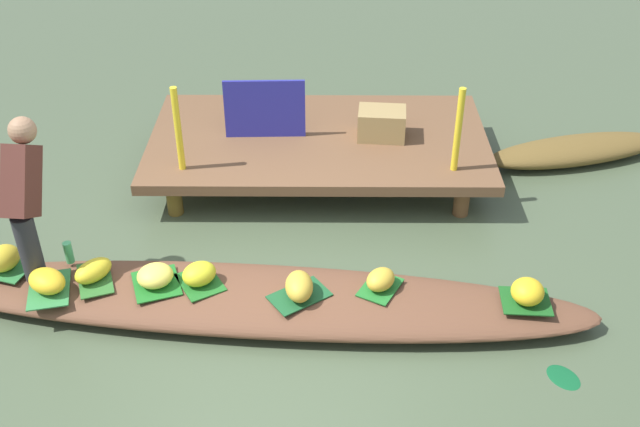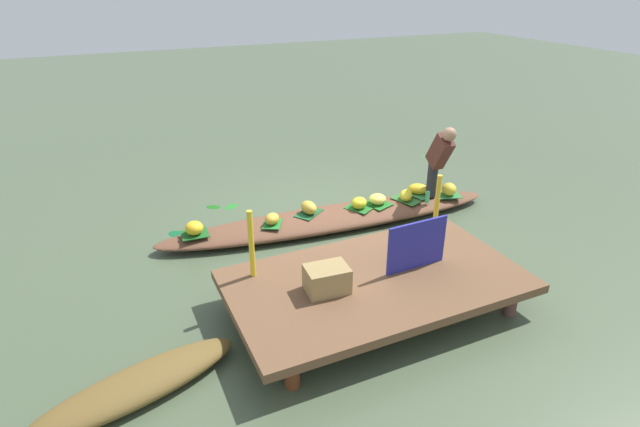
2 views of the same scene
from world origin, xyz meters
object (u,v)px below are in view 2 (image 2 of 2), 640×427
(banana_bunch_5, at_px, (272,219))
(banana_bunch_6, at_px, (377,199))
(banana_bunch_3, at_px, (406,195))
(banana_bunch_4, at_px, (449,189))
(vendor_person, at_px, (439,157))
(water_bottle, at_px, (427,197))
(banana_bunch_1, at_px, (418,189))
(banana_bunch_2, at_px, (309,208))
(vendor_boat, at_px, (333,218))
(moored_boat, at_px, (137,386))
(banana_bunch_7, at_px, (359,203))
(produce_crate, at_px, (327,279))
(banana_bunch_0, at_px, (194,228))
(market_banner, at_px, (417,245))

(banana_bunch_5, relative_size, banana_bunch_6, 0.91)
(banana_bunch_3, height_order, banana_bunch_6, same)
(banana_bunch_4, distance_m, banana_bunch_6, 1.20)
(vendor_person, bearing_deg, water_bottle, 18.69)
(banana_bunch_1, distance_m, banana_bunch_2, 1.86)
(vendor_boat, height_order, banana_bunch_2, banana_bunch_2)
(moored_boat, relative_size, banana_bunch_3, 6.15)
(banana_bunch_1, xyz_separation_m, banana_bunch_2, (1.86, -0.06, 0.01))
(banana_bunch_7, distance_m, produce_crate, 2.47)
(banana_bunch_0, height_order, market_banner, market_banner)
(banana_bunch_7, xyz_separation_m, water_bottle, (-1.04, 0.25, 0.00))
(banana_bunch_7, relative_size, market_banner, 0.35)
(banana_bunch_2, bearing_deg, banana_bunch_1, 178.11)
(moored_boat, relative_size, market_banner, 2.51)
(vendor_boat, height_order, banana_bunch_7, banana_bunch_7)
(moored_boat, bearing_deg, banana_bunch_6, -163.83)
(moored_boat, bearing_deg, market_banner, 170.07)
(banana_bunch_4, bearing_deg, banana_bunch_3, -9.67)
(banana_bunch_5, bearing_deg, banana_bunch_4, 175.79)
(banana_bunch_1, relative_size, banana_bunch_3, 1.01)
(vendor_boat, xyz_separation_m, banana_bunch_6, (-0.73, 0.05, 0.19))
(banana_bunch_2, bearing_deg, banana_bunch_6, 172.99)
(banana_bunch_6, xyz_separation_m, vendor_person, (-0.91, 0.20, 0.60))
(vendor_person, bearing_deg, banana_bunch_0, -6.00)
(banana_bunch_2, relative_size, water_bottle, 1.68)
(banana_bunch_6, relative_size, water_bottle, 1.49)
(banana_bunch_0, distance_m, banana_bunch_4, 3.92)
(banana_bunch_2, relative_size, banana_bunch_4, 1.16)
(banana_bunch_7, bearing_deg, banana_bunch_2, -11.21)
(banana_bunch_7, relative_size, produce_crate, 0.59)
(banana_bunch_3, height_order, water_bottle, water_bottle)
(banana_bunch_3, bearing_deg, moored_boat, 27.33)
(banana_bunch_0, distance_m, banana_bunch_6, 2.72)
(banana_bunch_2, distance_m, water_bottle, 1.83)
(moored_boat, xyz_separation_m, water_bottle, (-4.47, -1.98, 0.20))
(banana_bunch_1, bearing_deg, vendor_person, 115.12)
(water_bottle, bearing_deg, banana_bunch_3, -41.09)
(banana_bunch_7, height_order, water_bottle, water_bottle)
(banana_bunch_6, xyz_separation_m, water_bottle, (-0.72, 0.27, 0.01))
(banana_bunch_5, bearing_deg, moored_boat, 47.49)
(banana_bunch_4, bearing_deg, banana_bunch_0, -5.22)
(moored_boat, height_order, banana_bunch_2, banana_bunch_2)
(banana_bunch_6, height_order, vendor_person, vendor_person)
(moored_boat, height_order, water_bottle, water_bottle)
(moored_boat, height_order, banana_bunch_0, banana_bunch_0)
(market_banner, bearing_deg, water_bottle, -131.16)
(banana_bunch_3, bearing_deg, market_banner, 58.80)
(vendor_boat, distance_m, market_banner, 2.11)
(market_banner, bearing_deg, banana_bunch_7, -102.44)
(banana_bunch_7, xyz_separation_m, vendor_person, (-1.24, 0.19, 0.59))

